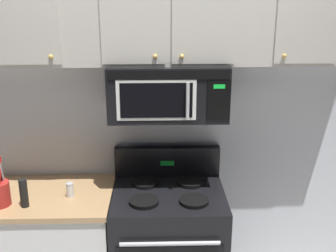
{
  "coord_description": "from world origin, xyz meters",
  "views": [
    {
      "loc": [
        -0.07,
        -2.11,
        2.19
      ],
      "look_at": [
        0.0,
        0.49,
        1.35
      ],
      "focal_mm": 44.71,
      "sensor_mm": 36.0,
      "label": 1
    }
  ],
  "objects_px": {
    "over_range_microwave": "(168,91)",
    "salt_shaker": "(70,190)",
    "stove_range": "(168,248)",
    "pepper_mill": "(24,193)"
  },
  "relations": [
    {
      "from": "stove_range",
      "to": "over_range_microwave",
      "type": "height_order",
      "value": "over_range_microwave"
    },
    {
      "from": "stove_range",
      "to": "pepper_mill",
      "type": "distance_m",
      "value": 1.06
    },
    {
      "from": "salt_shaker",
      "to": "stove_range",
      "type": "bearing_deg",
      "value": 3.59
    },
    {
      "from": "pepper_mill",
      "to": "stove_range",
      "type": "bearing_deg",
      "value": 10.31
    },
    {
      "from": "stove_range",
      "to": "over_range_microwave",
      "type": "xyz_separation_m",
      "value": [
        -0.0,
        0.12,
        1.11
      ]
    },
    {
      "from": "over_range_microwave",
      "to": "salt_shaker",
      "type": "xyz_separation_m",
      "value": [
        -0.65,
        -0.16,
        -0.63
      ]
    },
    {
      "from": "stove_range",
      "to": "over_range_microwave",
      "type": "relative_size",
      "value": 1.47
    },
    {
      "from": "over_range_microwave",
      "to": "salt_shaker",
      "type": "relative_size",
      "value": 7.81
    },
    {
      "from": "over_range_microwave",
      "to": "salt_shaker",
      "type": "distance_m",
      "value": 0.91
    },
    {
      "from": "salt_shaker",
      "to": "pepper_mill",
      "type": "xyz_separation_m",
      "value": [
        -0.26,
        -0.12,
        0.04
      ]
    }
  ]
}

